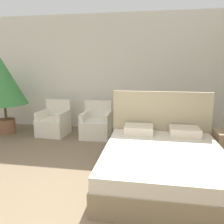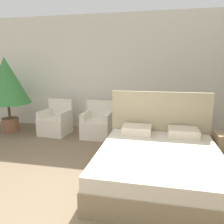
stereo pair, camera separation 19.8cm
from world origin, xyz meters
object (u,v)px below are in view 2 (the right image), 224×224
object	(u,v)px
bed	(159,162)
potted_palm	(6,83)
armchair_near_window_right	(97,126)
armchair_near_window_left	(56,123)

from	to	relation	value
bed	potted_palm	bearing A→B (deg)	155.76
bed	armchair_near_window_right	size ratio (longest dim) A/B	2.38
bed	armchair_near_window_left	distance (m)	3.03
bed	potted_palm	distance (m)	4.15
armchair_near_window_left	bed	bearing A→B (deg)	-30.75
armchair_near_window_left	potted_palm	xyz separation A→B (m)	(-1.20, -0.09, 0.98)
armchair_near_window_left	potted_palm	bearing A→B (deg)	-171.51
bed	armchair_near_window_right	world-z (taller)	bed
potted_palm	bed	bearing A→B (deg)	-24.24
bed	armchair_near_window_right	bearing A→B (deg)	129.25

